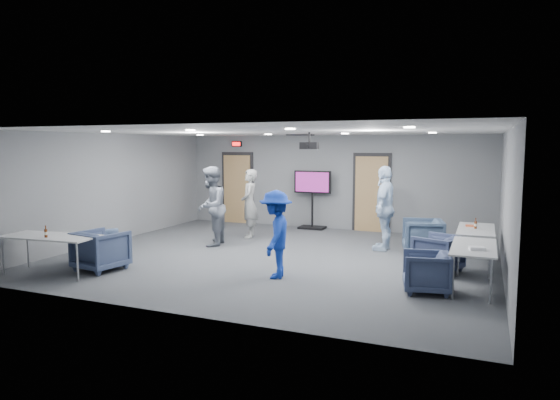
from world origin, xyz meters
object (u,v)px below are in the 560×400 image
at_px(table_right_a, 476,231).
at_px(chair_right_b, 438,253).
at_px(person_b, 211,206).
at_px(person_c, 385,208).
at_px(chair_front_b, 101,248).
at_px(bottle_right, 476,225).
at_px(table_front_left, 50,238).
at_px(bottle_front, 46,233).
at_px(chair_right_a, 423,237).
at_px(person_d, 276,234).
at_px(tv_stand, 312,196).
at_px(person_a, 249,204).
at_px(table_right_b, 474,249).
at_px(chair_front_a, 101,250).
at_px(chair_right_c, 426,272).
at_px(projector, 309,146).

bearing_deg(table_right_a, chair_right_b, 145.32).
bearing_deg(person_b, chair_right_b, 69.63).
height_order(person_c, chair_front_b, person_c).
bearing_deg(bottle_right, chair_right_b, -124.67).
bearing_deg(table_front_left, bottle_front, -70.73).
bearing_deg(table_front_left, chair_right_b, 18.40).
distance_m(person_c, table_front_left, 7.05).
bearing_deg(bottle_right, table_right_a, 55.15).
bearing_deg(chair_right_a, chair_front_b, -72.56).
bearing_deg(person_d, person_c, 144.00).
relative_size(bottle_front, tv_stand, 0.13).
height_order(person_a, table_right_b, person_a).
xyz_separation_m(person_a, chair_right_a, (4.44, -0.36, -0.50)).
xyz_separation_m(chair_front_a, bottle_right, (6.68, 3.27, 0.42)).
relative_size(chair_right_c, bottle_right, 3.33).
bearing_deg(tv_stand, table_right_a, -32.58).
xyz_separation_m(person_b, chair_right_a, (4.82, 0.96, -0.56)).
relative_size(person_a, projector, 4.28).
relative_size(chair_front_b, table_right_b, 0.58).
relative_size(bottle_front, projector, 0.53).
bearing_deg(bottle_front, person_d, 21.51).
height_order(chair_right_c, table_front_left, table_front_left).
bearing_deg(chair_right_a, chair_right_c, -5.01).
bearing_deg(person_a, chair_right_b, 47.12).
height_order(bottle_front, bottle_right, same).
bearing_deg(chair_right_c, bottle_right, 153.01).
distance_m(chair_right_c, table_front_left, 6.80).
distance_m(chair_front_a, bottle_front, 1.04).
bearing_deg(table_right_a, person_c, 71.00).
distance_m(person_d, chair_right_b, 3.15).
relative_size(person_c, person_d, 1.21).
distance_m(chair_right_b, bottle_front, 7.32).
bearing_deg(person_d, table_right_b, 87.52).
distance_m(person_a, person_b, 1.38).
distance_m(person_c, table_right_b, 3.27).
height_order(chair_right_b, bottle_right, bottle_right).
relative_size(bottle_right, tv_stand, 0.13).
relative_size(chair_front_b, tv_stand, 0.58).
distance_m(table_right_a, table_front_left, 8.31).
distance_m(person_d, projector, 2.53).
distance_m(person_c, projector, 2.36).
relative_size(person_b, chair_right_c, 2.58).
relative_size(person_c, chair_right_a, 2.25).
relative_size(chair_right_c, chair_front_a, 0.86).
distance_m(bottle_front, bottle_right, 8.30).
xyz_separation_m(person_d, table_right_a, (3.35, 2.51, -0.12)).
distance_m(person_d, bottle_right, 4.16).
relative_size(person_c, chair_front_a, 2.27).
relative_size(chair_right_c, chair_front_b, 0.76).
relative_size(chair_right_b, chair_front_a, 0.92).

